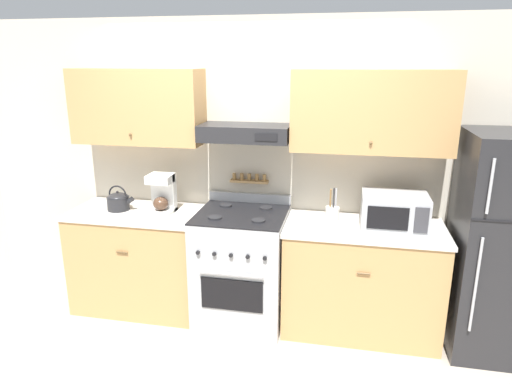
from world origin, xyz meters
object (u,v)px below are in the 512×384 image
(coffee_maker, at_px, (162,193))
(microwave, at_px, (394,211))
(tea_kettle, at_px, (118,201))
(refrigerator, at_px, (506,246))
(utensil_crock, at_px, (332,215))
(stove_range, at_px, (242,266))

(coffee_maker, bearing_deg, microwave, -0.22)
(tea_kettle, xyz_separation_m, coffee_maker, (0.41, 0.03, 0.08))
(refrigerator, height_order, coffee_maker, refrigerator)
(coffee_maker, bearing_deg, utensil_crock, -0.99)
(stove_range, height_order, refrigerator, refrigerator)
(coffee_maker, height_order, utensil_crock, coffee_maker)
(refrigerator, bearing_deg, coffee_maker, 178.93)
(coffee_maker, relative_size, microwave, 0.68)
(refrigerator, xyz_separation_m, coffee_maker, (-2.75, 0.05, 0.23))
(utensil_crock, bearing_deg, microwave, 2.15)
(refrigerator, bearing_deg, stove_range, 179.86)
(tea_kettle, height_order, microwave, microwave)
(microwave, relative_size, utensil_crock, 1.67)
(refrigerator, xyz_separation_m, tea_kettle, (-3.16, 0.03, 0.15))
(utensil_crock, bearing_deg, coffee_maker, 179.01)
(refrigerator, distance_m, utensil_crock, 1.31)
(stove_range, height_order, tea_kettle, tea_kettle)
(refrigerator, relative_size, tea_kettle, 6.89)
(tea_kettle, relative_size, microwave, 0.50)
(refrigerator, height_order, utensil_crock, refrigerator)
(tea_kettle, height_order, coffee_maker, coffee_maker)
(stove_range, bearing_deg, coffee_maker, 176.24)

